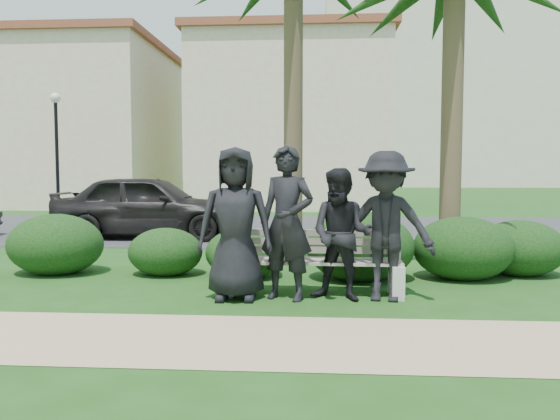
# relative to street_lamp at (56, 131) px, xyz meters

# --- Properties ---
(ground) EXTENTS (160.00, 160.00, 0.00)m
(ground) POSITION_rel_street_lamp_xyz_m (9.00, -12.00, -2.94)
(ground) COLOR #1D4614
(ground) RESTS_ON ground
(footpath) EXTENTS (30.00, 1.60, 0.01)m
(footpath) POSITION_rel_street_lamp_xyz_m (9.00, -13.80, -2.94)
(footpath) COLOR tan
(footpath) RESTS_ON ground
(asphalt_street) EXTENTS (160.00, 8.00, 0.01)m
(asphalt_street) POSITION_rel_street_lamp_xyz_m (9.00, -4.00, -2.94)
(asphalt_street) COLOR #2D2D30
(asphalt_street) RESTS_ON ground
(stucco_bldg_left) EXTENTS (10.40, 8.40, 7.30)m
(stucco_bldg_left) POSITION_rel_street_lamp_xyz_m (-3.00, 6.00, 0.72)
(stucco_bldg_left) COLOR beige
(stucco_bldg_left) RESTS_ON ground
(stucco_bldg_right) EXTENTS (8.40, 8.40, 7.30)m
(stucco_bldg_right) POSITION_rel_street_lamp_xyz_m (8.00, 6.00, 0.72)
(stucco_bldg_right) COLOR beige
(stucco_bldg_right) RESTS_ON ground
(hotel_tower) EXTENTS (26.00, 18.00, 37.30)m
(hotel_tower) POSITION_rel_street_lamp_xyz_m (23.00, 43.00, 10.46)
(hotel_tower) COLOR beige
(hotel_tower) RESTS_ON ground
(street_lamp) EXTENTS (0.36, 0.36, 4.29)m
(street_lamp) POSITION_rel_street_lamp_xyz_m (0.00, 0.00, 0.00)
(street_lamp) COLOR black
(street_lamp) RESTS_ON ground
(park_bench) EXTENTS (2.24, 0.55, 0.78)m
(park_bench) POSITION_rel_street_lamp_xyz_m (9.08, -11.89, -2.59)
(park_bench) COLOR #A49A89
(park_bench) RESTS_ON ground
(man_a) EXTENTS (0.92, 0.62, 1.84)m
(man_a) POSITION_rel_street_lamp_xyz_m (8.15, -12.21, -2.02)
(man_a) COLOR black
(man_a) RESTS_ON ground
(man_b) EXTENTS (0.79, 0.64, 1.86)m
(man_b) POSITION_rel_street_lamp_xyz_m (8.77, -12.17, -2.01)
(man_b) COLOR black
(man_b) RESTS_ON ground
(man_c) EXTENTS (0.92, 0.82, 1.59)m
(man_c) POSITION_rel_street_lamp_xyz_m (9.43, -12.18, -2.15)
(man_c) COLOR black
(man_c) RESTS_ON ground
(man_d) EXTENTS (1.26, 0.86, 1.79)m
(man_d) POSITION_rel_street_lamp_xyz_m (9.95, -12.16, -2.05)
(man_d) COLOR black
(man_d) RESTS_ON ground
(hedge_a) EXTENTS (1.44, 1.19, 0.94)m
(hedge_a) POSITION_rel_street_lamp_xyz_m (5.17, -10.72, -2.47)
(hedge_a) COLOR black
(hedge_a) RESTS_ON ground
(hedge_b) EXTENTS (1.12, 0.92, 0.73)m
(hedge_b) POSITION_rel_street_lamp_xyz_m (6.87, -10.72, -2.58)
(hedge_b) COLOR black
(hedge_b) RESTS_ON ground
(hedge_c) EXTENTS (1.04, 0.86, 0.68)m
(hedge_c) POSITION_rel_street_lamp_xyz_m (8.09, -10.89, -2.60)
(hedge_c) COLOR black
(hedge_c) RESTS_ON ground
(hedge_d) EXTENTS (1.55, 1.28, 1.01)m
(hedge_d) POSITION_rel_street_lamp_xyz_m (9.75, -10.88, -2.44)
(hedge_d) COLOR black
(hedge_d) RESTS_ON ground
(hedge_e) EXTENTS (1.43, 1.18, 0.93)m
(hedge_e) POSITION_rel_street_lamp_xyz_m (11.24, -10.72, -2.48)
(hedge_e) COLOR black
(hedge_e) RESTS_ON ground
(hedge_f) EXTENTS (1.31, 1.08, 0.85)m
(hedge_f) POSITION_rel_street_lamp_xyz_m (12.18, -10.38, -2.52)
(hedge_f) COLOR black
(hedge_f) RESTS_ON ground
(hedge_extra) EXTENTS (1.12, 0.92, 0.73)m
(hedge_extra) POSITION_rel_street_lamp_xyz_m (8.04, -10.72, -2.58)
(hedge_extra) COLOR black
(hedge_extra) RESTS_ON ground
(car_a) EXTENTS (4.39, 1.83, 1.48)m
(car_a) POSITION_rel_street_lamp_xyz_m (5.23, -6.23, -2.20)
(car_a) COLOR black
(car_a) RESTS_ON ground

